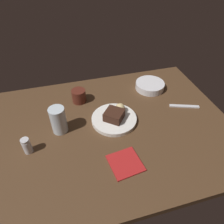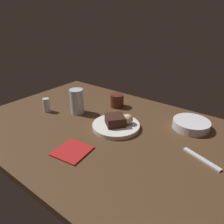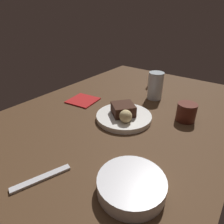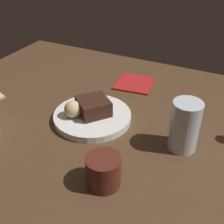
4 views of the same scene
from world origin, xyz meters
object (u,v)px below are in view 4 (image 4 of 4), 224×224
at_px(water_glass, 185,126).
at_px(coffee_cup, 103,171).
at_px(bread_roll, 73,109).
at_px(folded_napkin, 134,83).
at_px(dessert_plate, 92,117).
at_px(chocolate_cake_slice, 93,106).

height_order(water_glass, coffee_cup, water_glass).
distance_m(bread_roll, folded_napkin, 0.29).
bearing_deg(folded_napkin, dessert_plate, 84.38).
bearing_deg(chocolate_cake_slice, coffee_cup, 124.17).
height_order(bread_roll, water_glass, water_glass).
relative_size(bread_roll, water_glass, 0.37).
relative_size(chocolate_cake_slice, folded_napkin, 0.66).
height_order(dessert_plate, bread_roll, bread_roll).
bearing_deg(coffee_cup, water_glass, -121.76).
xyz_separation_m(bread_roll, folded_napkin, (-0.06, -0.28, -0.04)).
bearing_deg(bread_roll, dessert_plate, -139.79).
bearing_deg(dessert_plate, coffee_cup, 125.20).
distance_m(bread_roll, water_glass, 0.30).
height_order(chocolate_cake_slice, water_glass, water_glass).
relative_size(dessert_plate, chocolate_cake_slice, 2.64).
distance_m(chocolate_cake_slice, water_glass, 0.25).
xyz_separation_m(water_glass, coffee_cup, (0.12, 0.19, -0.03)).
bearing_deg(folded_napkin, water_glass, 132.31).
xyz_separation_m(dessert_plate, chocolate_cake_slice, (-0.00, -0.01, 0.03)).
distance_m(chocolate_cake_slice, folded_napkin, 0.24).
bearing_deg(chocolate_cake_slice, folded_napkin, -95.37).
bearing_deg(coffee_cup, bread_roll, -42.14).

